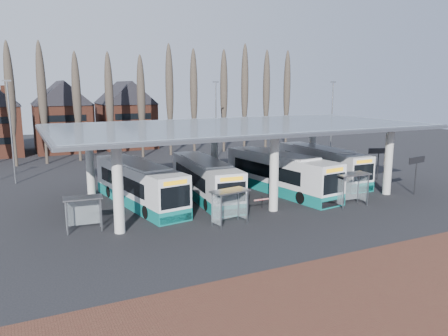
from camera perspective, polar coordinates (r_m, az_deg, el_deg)
name	(u,v)px	position (r m, az deg, el deg)	size (l,w,h in m)	color
ground	(291,219)	(32.58, 8.81, -6.60)	(140.00, 140.00, 0.00)	black
brick_strip	(432,285)	(24.38, 25.54, -13.59)	(70.00, 10.00, 0.03)	#522F20
station_canopy	(241,132)	(38.15, 2.18, 4.77)	(32.00, 16.00, 6.34)	beige
poplar_row	(154,92)	(61.14, -9.08, 9.77)	(45.10, 1.10, 14.50)	#473D33
townhouse_row	(27,112)	(69.58, -24.34, 6.72)	(36.80, 10.30, 12.25)	brown
lamp_post_a	(11,130)	(47.64, -26.06, 4.46)	(0.80, 0.16, 10.17)	slate
lamp_post_b	(216,119)	(56.90, -1.06, 6.37)	(0.80, 0.16, 10.17)	slate
lamp_post_c	(332,119)	(59.35, 13.89, 6.24)	(0.80, 0.16, 10.17)	slate
bus_0	(139,185)	(36.42, -11.09, -2.16)	(4.55, 12.79, 3.48)	silver
bus_1	(205,180)	(37.90, -2.49, -1.54)	(3.65, 12.35, 3.38)	silver
bus_2	(280,174)	(40.26, 7.26, -0.74)	(4.51, 13.22, 3.60)	silver
bus_3	(321,165)	(46.12, 12.60, 0.43)	(2.92, 12.33, 3.41)	silver
shelter_0	(83,206)	(30.77, -17.93, -4.74)	(2.62, 1.48, 2.34)	gray
shelter_1	(229,199)	(30.53, 0.64, -4.13)	(2.87, 1.79, 2.49)	gray
shelter_2	(350,182)	(36.80, 16.16, -1.76)	(2.93, 1.53, 2.68)	gray
info_sign_0	(417,163)	(42.32, 23.86, 0.60)	(2.29, 0.53, 3.42)	black
info_sign_1	(379,153)	(47.63, 19.55, 1.82)	(2.16, 0.79, 3.31)	black
barrier	(264,200)	(34.64, 5.28, -4.16)	(1.96, 0.53, 0.98)	black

